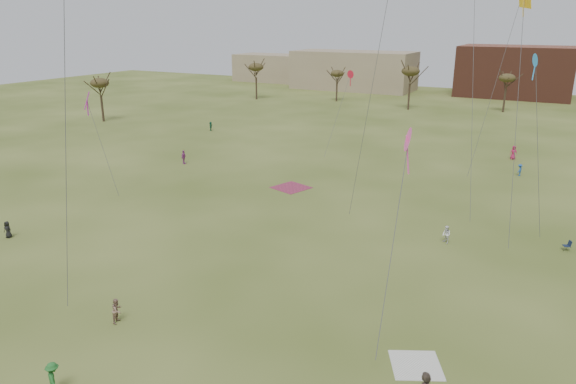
% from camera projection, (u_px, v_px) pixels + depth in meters
% --- Properties ---
extents(ground, '(260.00, 260.00, 0.00)m').
position_uv_depth(ground, '(193.00, 335.00, 31.41)').
color(ground, '#3E5119').
rests_on(ground, ground).
extents(flyer_near_center, '(1.32, 1.14, 1.78)m').
position_uv_depth(flyer_near_center, '(53.00, 378.00, 26.19)').
color(flyer_near_center, '#236A29').
rests_on(flyer_near_center, ground).
extents(spectator_fore_b, '(0.77, 0.90, 1.60)m').
position_uv_depth(spectator_fore_b, '(117.00, 310.00, 32.50)').
color(spectator_fore_b, '#96735F').
rests_on(spectator_fore_b, ground).
extents(flyer_mid_a, '(0.79, 0.58, 1.48)m').
position_uv_depth(flyer_mid_a, '(8.00, 229.00, 45.22)').
color(flyer_mid_a, black).
rests_on(flyer_mid_a, ground).
extents(spectator_mid_d, '(0.65, 1.12, 1.80)m').
position_uv_depth(spectator_mid_d, '(184.00, 157.00, 68.53)').
color(spectator_mid_d, '#AE48A0').
rests_on(spectator_mid_d, ground).
extents(spectator_mid_e, '(0.94, 0.91, 1.52)m').
position_uv_depth(spectator_mid_e, '(446.00, 235.00, 44.10)').
color(spectator_mid_e, white).
rests_on(spectator_mid_e, ground).
extents(flyer_far_a, '(1.02, 1.45, 1.50)m').
position_uv_depth(flyer_far_a, '(211.00, 126.00, 89.38)').
color(flyer_far_a, '#226646').
rests_on(flyer_far_a, ground).
extents(flyer_far_b, '(1.06, 0.87, 1.86)m').
position_uv_depth(flyer_far_b, '(514.00, 152.00, 70.78)').
color(flyer_far_b, '#B31E4F').
rests_on(flyer_far_b, ground).
extents(flyer_far_c, '(0.76, 1.04, 1.45)m').
position_uv_depth(flyer_far_c, '(520.00, 170.00, 63.28)').
color(flyer_far_c, '#22529C').
rests_on(flyer_far_c, ground).
extents(blanket_cream, '(3.54, 3.54, 0.03)m').
position_uv_depth(blanket_cream, '(416.00, 365.00, 28.61)').
color(blanket_cream, white).
rests_on(blanket_cream, ground).
extents(blanket_plum, '(4.45, 4.45, 0.03)m').
position_uv_depth(blanket_plum, '(291.00, 188.00, 58.98)').
color(blanket_plum, '#922D4B').
rests_on(blanket_plum, ground).
extents(camp_chair_right, '(0.71, 0.69, 0.87)m').
position_uv_depth(camp_chair_right, '(566.00, 248.00, 42.78)').
color(camp_chair_right, '#142039').
rests_on(camp_chair_right, ground).
extents(tree_line, '(117.44, 49.32, 8.91)m').
position_uv_depth(tree_line, '(446.00, 82.00, 96.83)').
color(tree_line, '#3A2B1E').
rests_on(tree_line, ground).
extents(building_tan, '(32.00, 14.00, 10.00)m').
position_uv_depth(building_tan, '(353.00, 70.00, 141.96)').
color(building_tan, '#937F60').
rests_on(building_tan, ground).
extents(building_brick, '(26.00, 16.00, 12.00)m').
position_uv_depth(building_brick, '(515.00, 72.00, 127.93)').
color(building_brick, brown).
rests_on(building_brick, ground).
extents(building_tan_west, '(20.00, 12.00, 8.00)m').
position_uv_depth(building_tan_west, '(270.00, 68.00, 161.58)').
color(building_tan_west, '#937F60').
rests_on(building_tan_west, ground).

